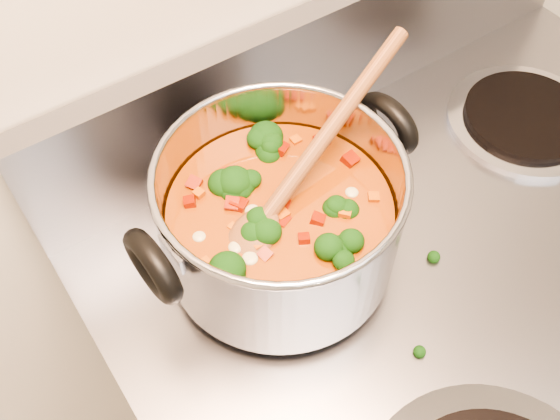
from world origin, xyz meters
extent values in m
cube|color=gray|center=(0.00, 1.16, 0.46)|extent=(0.79, 0.68, 0.92)
cube|color=gray|center=(0.00, 1.48, 1.00)|extent=(0.79, 0.03, 0.16)
cylinder|color=#A5A5AD|center=(-0.18, 1.32, 0.92)|extent=(0.20, 0.20, 0.01)
cylinder|color=black|center=(-0.18, 1.32, 0.93)|extent=(0.16, 0.16, 0.01)
cylinder|color=#A5A5AD|center=(0.19, 1.32, 0.92)|extent=(0.20, 0.20, 0.01)
cylinder|color=black|center=(0.19, 1.32, 0.93)|extent=(0.16, 0.16, 0.01)
cylinder|color=#A6A5AD|center=(-0.18, 1.32, 1.00)|extent=(0.24, 0.24, 0.13)
torus|color=#A6A5AD|center=(-0.18, 1.32, 1.07)|extent=(0.24, 0.24, 0.01)
cylinder|color=#8E330C|center=(-0.18, 1.32, 0.98)|extent=(0.22, 0.22, 0.08)
torus|color=black|center=(-0.32, 1.32, 1.04)|extent=(0.02, 0.08, 0.08)
torus|color=black|center=(-0.05, 1.33, 1.04)|extent=(0.02, 0.08, 0.08)
ellipsoid|color=black|center=(-0.15, 1.31, 1.01)|extent=(0.04, 0.04, 0.03)
ellipsoid|color=black|center=(-0.12, 1.37, 1.01)|extent=(0.04, 0.04, 0.03)
ellipsoid|color=black|center=(-0.16, 1.40, 1.01)|extent=(0.04, 0.04, 0.03)
ellipsoid|color=black|center=(-0.17, 1.28, 1.01)|extent=(0.04, 0.04, 0.03)
ellipsoid|color=black|center=(-0.18, 1.31, 1.01)|extent=(0.04, 0.04, 0.03)
ellipsoid|color=black|center=(-0.19, 1.27, 1.01)|extent=(0.04, 0.04, 0.03)
ellipsoid|color=black|center=(-0.19, 1.36, 1.01)|extent=(0.04, 0.04, 0.03)
ellipsoid|color=black|center=(-0.11, 1.29, 1.01)|extent=(0.04, 0.04, 0.03)
ellipsoid|color=black|center=(-0.22, 1.27, 1.01)|extent=(0.04, 0.04, 0.03)
ellipsoid|color=black|center=(-0.15, 1.24, 1.01)|extent=(0.04, 0.04, 0.03)
ellipsoid|color=maroon|center=(-0.23, 1.34, 1.01)|extent=(0.01, 0.01, 0.01)
ellipsoid|color=maroon|center=(-0.09, 1.30, 1.01)|extent=(0.01, 0.01, 0.01)
ellipsoid|color=maroon|center=(-0.15, 1.36, 1.01)|extent=(0.01, 0.01, 0.01)
ellipsoid|color=maroon|center=(-0.12, 1.38, 1.01)|extent=(0.01, 0.01, 0.01)
ellipsoid|color=maroon|center=(-0.20, 1.36, 1.01)|extent=(0.01, 0.01, 0.01)
ellipsoid|color=maroon|center=(-0.12, 1.40, 1.01)|extent=(0.01, 0.01, 0.01)
ellipsoid|color=maroon|center=(-0.15, 1.38, 1.01)|extent=(0.01, 0.01, 0.01)
ellipsoid|color=maroon|center=(-0.19, 1.35, 1.01)|extent=(0.01, 0.01, 0.01)
ellipsoid|color=maroon|center=(-0.11, 1.34, 1.01)|extent=(0.01, 0.01, 0.01)
ellipsoid|color=maroon|center=(-0.09, 1.34, 1.01)|extent=(0.01, 0.01, 0.01)
ellipsoid|color=maroon|center=(-0.24, 1.31, 1.01)|extent=(0.01, 0.01, 0.01)
ellipsoid|color=maroon|center=(-0.10, 1.34, 1.01)|extent=(0.01, 0.01, 0.01)
ellipsoid|color=maroon|center=(-0.28, 1.32, 1.01)|extent=(0.01, 0.01, 0.01)
ellipsoid|color=maroon|center=(-0.22, 1.31, 1.01)|extent=(0.01, 0.01, 0.01)
ellipsoid|color=#B54E0A|center=(-0.17, 1.37, 1.01)|extent=(0.01, 0.01, 0.01)
ellipsoid|color=#B54E0A|center=(-0.16, 1.32, 1.01)|extent=(0.01, 0.01, 0.01)
ellipsoid|color=#B54E0A|center=(-0.18, 1.41, 1.01)|extent=(0.01, 0.01, 0.01)
ellipsoid|color=#B54E0A|center=(-0.25, 1.28, 1.01)|extent=(0.01, 0.01, 0.01)
ellipsoid|color=#B54E0A|center=(-0.11, 1.31, 1.01)|extent=(0.01, 0.01, 0.01)
ellipsoid|color=#B54E0A|center=(-0.11, 1.29, 1.01)|extent=(0.01, 0.01, 0.01)
ellipsoid|color=#B54E0A|center=(-0.16, 1.40, 1.01)|extent=(0.01, 0.01, 0.01)
ellipsoid|color=#B54E0A|center=(-0.16, 1.27, 1.01)|extent=(0.01, 0.01, 0.01)
ellipsoid|color=#B54E0A|center=(-0.13, 1.33, 1.01)|extent=(0.01, 0.01, 0.01)
ellipsoid|color=#B54E0A|center=(-0.13, 1.35, 1.01)|extent=(0.01, 0.01, 0.01)
ellipsoid|color=#B54E0A|center=(-0.11, 1.33, 1.01)|extent=(0.01, 0.01, 0.01)
ellipsoid|color=#C9C08A|center=(-0.12, 1.40, 1.01)|extent=(0.02, 0.02, 0.01)
ellipsoid|color=#C9C08A|center=(-0.14, 1.32, 1.01)|extent=(0.02, 0.02, 0.01)
ellipsoid|color=#C9C08A|center=(-0.22, 1.36, 1.01)|extent=(0.02, 0.02, 0.01)
ellipsoid|color=#C9C08A|center=(-0.09, 1.29, 1.01)|extent=(0.02, 0.02, 0.01)
ellipsoid|color=#C9C08A|center=(-0.14, 1.39, 1.01)|extent=(0.02, 0.02, 0.01)
ellipsoid|color=brown|center=(-0.23, 1.31, 1.01)|extent=(0.08, 0.06, 0.04)
cylinder|color=brown|center=(-0.11, 1.35, 1.06)|extent=(0.24, 0.09, 0.10)
ellipsoid|color=black|center=(-0.30, 1.45, 0.92)|extent=(0.01, 0.01, 0.01)
ellipsoid|color=black|center=(-0.08, 1.46, 0.92)|extent=(0.01, 0.01, 0.01)
ellipsoid|color=black|center=(-0.25, 1.20, 0.92)|extent=(0.01, 0.01, 0.01)
ellipsoid|color=black|center=(-0.07, 1.46, 0.92)|extent=(0.01, 0.01, 0.01)
camera|label=1|loc=(-0.38, 1.03, 1.50)|focal=40.00mm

